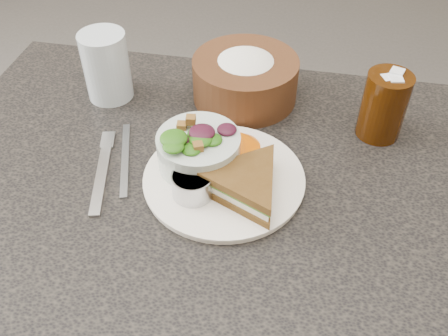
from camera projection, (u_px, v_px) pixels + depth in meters
name	position (u px, v px, depth m)	size (l,w,h in m)	color
dining_table	(221.00, 304.00, 1.06)	(1.00, 0.70, 0.75)	black
dinner_plate	(224.00, 179.00, 0.80)	(0.25, 0.25, 0.01)	silver
sandwich	(245.00, 184.00, 0.75)	(0.16, 0.16, 0.04)	#4F3616
salad_bowl	(198.00, 146.00, 0.79)	(0.13, 0.13, 0.08)	#B5C6BD
dressing_ramekin	(193.00, 185.00, 0.75)	(0.06, 0.06, 0.04)	#AFB2B6
orange_wedge	(240.00, 140.00, 0.83)	(0.07, 0.07, 0.03)	#F86803
fork	(101.00, 175.00, 0.81)	(0.02, 0.17, 0.00)	#ABABAB
knife	(125.00, 159.00, 0.84)	(0.01, 0.18, 0.00)	#969BA3
bread_basket	(245.00, 73.00, 0.93)	(0.20, 0.20, 0.11)	#57341D
cola_glass	(384.00, 103.00, 0.84)	(0.08, 0.08, 0.13)	black
water_glass	(106.00, 66.00, 0.93)	(0.09, 0.09, 0.13)	silver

